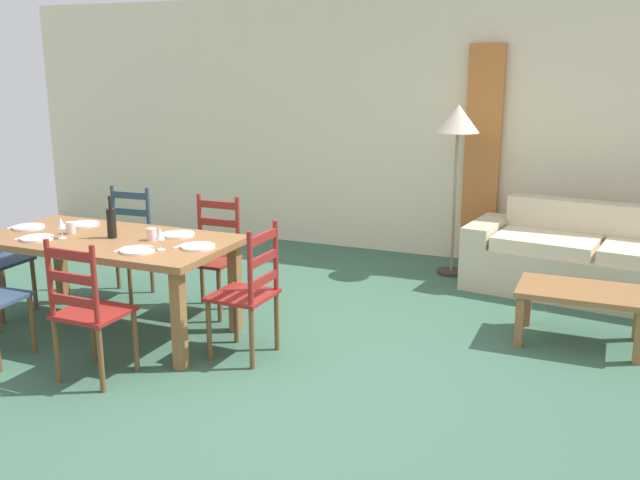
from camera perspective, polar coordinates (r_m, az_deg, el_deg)
ground_plane at (r=4.98m, az=-4.07°, el=-10.11°), size 9.60×9.60×0.02m
wall_far at (r=7.65m, az=7.07°, el=8.95°), size 9.60×0.16×2.70m
curtain_panel_left at (r=7.37m, az=12.86°, el=6.55°), size 0.35×0.08×2.20m
dining_table at (r=5.57m, az=-16.51°, el=-0.67°), size 1.90×0.96×0.75m
dining_chair_near_right at (r=4.81m, az=-18.10°, el=-5.41°), size 0.43×0.41×0.96m
dining_chair_far_left at (r=6.49m, az=-15.35°, el=-0.20°), size 0.44×0.42×0.96m
dining_chair_far_right at (r=5.92m, az=-8.61°, el=-1.22°), size 0.43×0.41×0.96m
dining_chair_head_east at (r=4.96m, az=-5.70°, el=-4.16°), size 0.41×0.43×0.96m
dinner_plate_near_left at (r=5.66m, az=-21.71°, el=0.14°), size 0.24×0.24×0.02m
fork_near_left at (r=5.77m, az=-22.77°, el=0.22°), size 0.02×0.17×0.01m
dinner_plate_near_right at (r=5.08m, az=-14.40°, el=-0.81°), size 0.24×0.24×0.02m
fork_near_right at (r=5.17m, az=-15.73°, el=-0.70°), size 0.03×0.17×0.01m
dinner_plate_far_left at (r=6.01m, az=-18.41°, el=1.21°), size 0.24×0.24×0.02m
fork_far_left at (r=6.11m, az=-19.47°, el=1.27°), size 0.02×0.17×0.01m
dinner_plate_far_right at (r=5.47m, az=-11.27°, el=0.43°), size 0.24×0.24×0.02m
fork_far_right at (r=5.56m, az=-12.55°, el=0.51°), size 0.02×0.17×0.01m
dinner_plate_head_west at (r=6.06m, az=-22.31°, el=0.96°), size 0.24×0.24×0.02m
fork_head_west at (r=6.17m, az=-23.30°, el=1.02°), size 0.03×0.17×0.01m
dinner_plate_head_east at (r=5.09m, az=-9.75°, el=-0.53°), size 0.24×0.24×0.02m
fork_head_east at (r=5.17m, az=-11.15°, el=-0.43°), size 0.02×0.17×0.01m
wine_bottle at (r=5.50m, az=-16.38°, el=1.37°), size 0.07×0.07×0.32m
wine_glass_near_left at (r=5.60m, az=-20.05°, el=1.22°), size 0.06×0.06×0.16m
wine_glass_near_right at (r=5.06m, az=-12.71°, el=0.42°), size 0.06×0.06×0.16m
coffee_cup_primary at (r=5.37m, az=-13.34°, el=0.44°), size 0.07×0.07×0.09m
coffee_cup_secondary at (r=5.75m, az=-19.35°, el=0.93°), size 0.07×0.07×0.09m
couch at (r=6.73m, az=21.58°, el=-1.84°), size 2.37×1.11×0.80m
coffee_table at (r=5.55m, az=20.22°, el=-4.35°), size 0.90×0.56×0.42m
standing_lamp at (r=6.86m, az=10.98°, el=8.71°), size 0.40×0.40×1.64m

